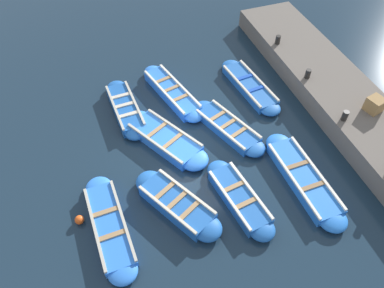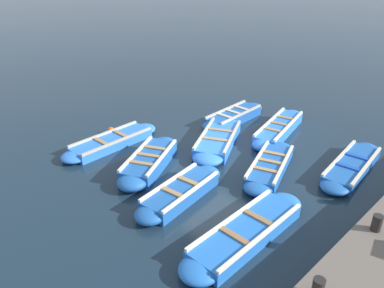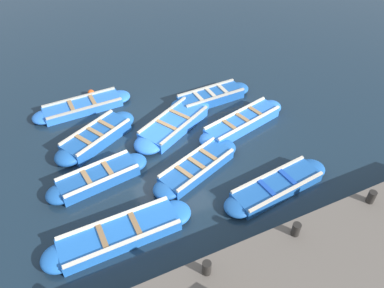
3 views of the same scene
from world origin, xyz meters
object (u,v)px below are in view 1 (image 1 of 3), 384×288
at_px(buoy_orange_near, 79,220).
at_px(boat_end_of_row, 125,108).
at_px(boat_inner_gap, 110,226).
at_px(boat_tucked, 250,86).
at_px(wooden_crate, 375,105).
at_px(boat_alongside, 228,127).
at_px(bollard_mid_north, 345,116).
at_px(boat_outer_left, 172,92).
at_px(bollard_south, 278,40).
at_px(boat_broadside, 177,204).
at_px(boat_drifting, 165,139).
at_px(bollard_mid_south, 308,74).
at_px(boat_mid_row, 239,198).
at_px(boat_centre, 304,179).

bearing_deg(buoy_orange_near, boat_end_of_row, 60.67).
bearing_deg(boat_end_of_row, boat_inner_gap, -108.18).
distance_m(boat_tucked, wooden_crate, 4.45).
height_order(boat_inner_gap, buoy_orange_near, boat_inner_gap).
distance_m(boat_alongside, bollard_mid_north, 3.88).
relative_size(boat_outer_left, boat_end_of_row, 1.13).
bearing_deg(boat_end_of_row, wooden_crate, -24.02).
xyz_separation_m(boat_tucked, boat_alongside, (-1.67, -1.75, 0.01)).
relative_size(boat_alongside, wooden_crate, 6.65).
height_order(bollard_mid_north, wooden_crate, wooden_crate).
relative_size(bollard_south, buoy_orange_near, 1.32).
relative_size(boat_broadside, boat_outer_left, 0.86).
xyz_separation_m(boat_outer_left, bollard_mid_north, (4.80, -3.82, 0.73)).
bearing_deg(bollard_mid_north, boat_drifting, 164.00).
bearing_deg(bollard_mid_north, bollard_mid_south, 90.00).
relative_size(boat_mid_row, buoy_orange_near, 11.95).
distance_m(boat_broadside, boat_outer_left, 4.95).
distance_m(boat_outer_left, buoy_orange_near, 5.94).
bearing_deg(boat_tucked, bollard_south, 37.92).
bearing_deg(bollard_south, boat_mid_row, -125.89).
xyz_separation_m(boat_mid_row, bollard_south, (4.33, 5.99, 0.75)).
bearing_deg(boat_end_of_row, boat_tucked, -4.09).
relative_size(boat_centre, bollard_mid_south, 11.27).
bearing_deg(boat_end_of_row, boat_broadside, -83.39).
height_order(boat_inner_gap, boat_drifting, boat_drifting).
bearing_deg(wooden_crate, boat_drifting, 167.07).
height_order(boat_tucked, boat_broadside, boat_broadside).
bearing_deg(bollard_mid_south, boat_inner_gap, -158.09).
distance_m(boat_end_of_row, boat_centre, 6.65).
relative_size(bollard_mid_north, bollard_south, 1.00).
distance_m(boat_alongside, boat_end_of_row, 3.78).
relative_size(bollard_mid_south, buoy_orange_near, 1.32).
bearing_deg(boat_alongside, boat_centre, -64.31).
bearing_deg(boat_mid_row, boat_drifting, 115.08).
relative_size(boat_inner_gap, boat_centre, 0.92).
xyz_separation_m(boat_mid_row, wooden_crate, (5.51, 1.40, 0.82)).
height_order(boat_broadside, boat_outer_left, boat_broadside).
distance_m(boat_broadside, bollard_south, 8.33).
bearing_deg(boat_drifting, bollard_mid_south, 6.73).
distance_m(boat_tucked, boat_broadside, 5.97).
bearing_deg(boat_outer_left, boat_drifting, -113.19).
relative_size(boat_end_of_row, bollard_south, 9.43).
distance_m(boat_end_of_row, wooden_crate, 8.62).
xyz_separation_m(boat_alongside, bollard_mid_north, (3.51, -1.46, 0.77)).
relative_size(boat_mid_row, wooden_crate, 6.31).
height_order(boat_alongside, buoy_orange_near, boat_alongside).
distance_m(boat_broadside, bollard_mid_south, 6.99).
bearing_deg(boat_inner_gap, wooden_crate, 6.17).
distance_m(boat_mid_row, bollard_mid_north, 4.60).
height_order(boat_outer_left, boat_end_of_row, boat_outer_left).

